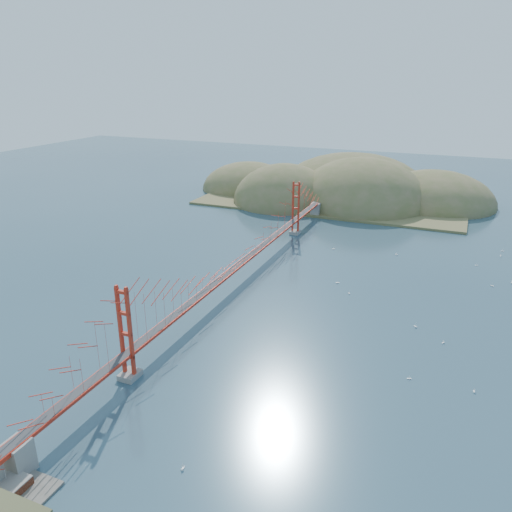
% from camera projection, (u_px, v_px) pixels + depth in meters
% --- Properties ---
extents(ground, '(320.00, 320.00, 0.00)m').
position_uv_depth(ground, '(238.00, 284.00, 84.31)').
color(ground, '#2D495A').
rests_on(ground, ground).
extents(bridge, '(2.20, 94.40, 12.00)m').
position_uv_depth(bridge, '(238.00, 244.00, 82.04)').
color(bridge, gray).
rests_on(bridge, ground).
extents(fort, '(3.70, 2.30, 1.75)m').
position_uv_depth(fort, '(7.00, 482.00, 42.65)').
color(fort, brown).
rests_on(fort, ground).
extents(far_headlands, '(84.00, 58.00, 25.00)m').
position_uv_depth(far_headlands, '(346.00, 197.00, 142.68)').
color(far_headlands, olive).
rests_on(far_headlands, ground).
extents(sailboat_4, '(0.60, 0.61, 0.69)m').
position_uv_depth(sailboat_4, '(512.00, 282.00, 84.60)').
color(sailboat_4, white).
rests_on(sailboat_4, ground).
extents(sailboat_7, '(0.63, 0.63, 0.68)m').
position_uv_depth(sailboat_7, '(396.00, 254.00, 97.52)').
color(sailboat_7, white).
rests_on(sailboat_7, ground).
extents(sailboat_1, '(0.61, 0.61, 0.64)m').
position_uv_depth(sailboat_1, '(416.00, 326.00, 69.93)').
color(sailboat_1, white).
rests_on(sailboat_1, ground).
extents(sailboat_5, '(0.42, 0.49, 0.56)m').
position_uv_depth(sailboat_5, '(474.00, 391.00, 55.75)').
color(sailboat_5, white).
rests_on(sailboat_5, ground).
extents(sailboat_13, '(0.54, 0.52, 0.61)m').
position_uv_depth(sailboat_13, '(409.00, 378.00, 58.07)').
color(sailboat_13, white).
rests_on(sailboat_13, ground).
extents(sailboat_3, '(0.66, 0.66, 0.73)m').
position_uv_depth(sailboat_3, '(338.00, 282.00, 84.41)').
color(sailboat_3, white).
rests_on(sailboat_3, ground).
extents(sailboat_12, '(0.58, 0.49, 0.68)m').
position_uv_depth(sailboat_12, '(334.00, 249.00, 100.59)').
color(sailboat_12, white).
rests_on(sailboat_12, ground).
extents(sailboat_10, '(0.45, 0.53, 0.61)m').
position_uv_depth(sailboat_10, '(183.00, 468.00, 44.93)').
color(sailboat_10, white).
rests_on(sailboat_10, ground).
extents(sailboat_16, '(0.53, 0.53, 0.55)m').
position_uv_depth(sailboat_16, '(349.00, 293.00, 80.40)').
color(sailboat_16, white).
rests_on(sailboat_16, ground).
extents(sailboat_11, '(0.58, 0.56, 0.65)m').
position_uv_depth(sailboat_11, '(492.00, 285.00, 83.27)').
color(sailboat_11, white).
rests_on(sailboat_11, ground).
extents(sailboat_14, '(0.51, 0.51, 0.55)m').
position_uv_depth(sailboat_14, '(443.00, 342.00, 65.78)').
color(sailboat_14, white).
rests_on(sailboat_14, ground).
extents(sailboat_17, '(0.60, 0.52, 0.68)m').
position_uv_depth(sailboat_17, '(502.00, 251.00, 99.37)').
color(sailboat_17, white).
rests_on(sailboat_17, ground).
extents(sailboat_15, '(0.43, 0.51, 0.59)m').
position_uv_depth(sailboat_15, '(501.00, 256.00, 96.72)').
color(sailboat_15, white).
rests_on(sailboat_15, ground).
extents(sailboat_8, '(0.56, 0.50, 0.63)m').
position_uv_depth(sailboat_8, '(476.00, 265.00, 92.09)').
color(sailboat_8, white).
rests_on(sailboat_8, ground).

